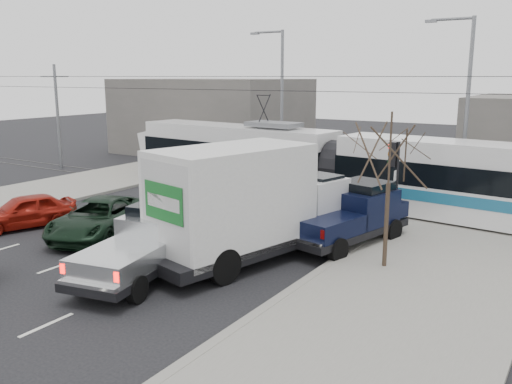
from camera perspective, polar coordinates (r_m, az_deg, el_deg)
The scene contains 15 objects.
ground at distance 20.07m, azimuth -10.29°, elevation -6.14°, with size 120.00×120.00×0.00m, color black.
sidewalk_right at distance 15.75m, azimuth 15.15°, elevation -11.28°, with size 6.00×60.00×0.15m, color gray.
rails at distance 27.96m, azimuth 3.67°, elevation -0.75°, with size 60.00×1.60×0.03m, color #33302D.
building_left at distance 45.09m, azimuth -4.64°, elevation 7.96°, with size 14.00×10.00×6.00m, color slate.
bare_tree at distance 17.48m, azimuth 13.91°, elevation 3.78°, with size 2.40×2.40×5.00m.
traffic_signal at distance 21.74m, azimuth 14.34°, elevation 2.52°, with size 0.44×0.44×3.60m.
street_lamp_near at distance 28.54m, azimuth 21.02°, elevation 9.09°, with size 2.38×0.25×9.00m.
street_lamp_far at distance 34.56m, azimuth 2.47°, elevation 10.25°, with size 2.38×0.25×9.00m.
catenary at distance 27.36m, azimuth 3.78°, elevation 7.17°, with size 60.00×0.20×7.00m.
tram at distance 26.98m, azimuth 8.63°, elevation 2.66°, with size 25.72×5.03×5.22m.
silver_pickup at distance 17.70m, azimuth -11.01°, elevation -5.07°, with size 3.07×6.13×2.13m.
box_truck at distance 18.41m, azimuth -0.88°, elevation -1.27°, with size 4.52×8.35×3.97m.
navy_pickup at distance 20.63m, azimuth 10.11°, elevation -2.34°, with size 3.20×5.79×2.31m.
green_car at distance 22.30m, azimuth -16.23°, elevation -2.62°, with size 2.43×5.28×1.47m, color black.
red_car at distance 24.56m, azimuth -23.17°, elevation -1.87°, with size 1.66×4.12×1.40m, color maroon.
Camera 1 is at (13.05, -13.93, 6.21)m, focal length 38.00 mm.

